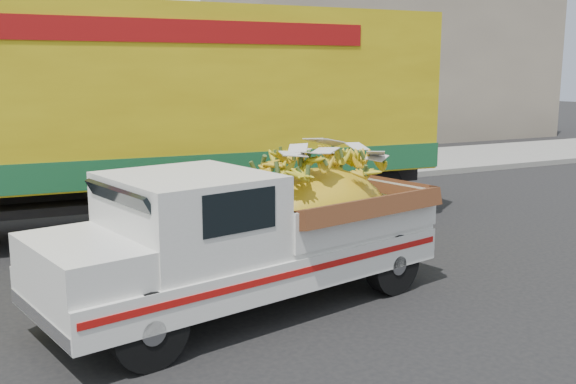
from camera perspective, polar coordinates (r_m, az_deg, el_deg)
name	(u,v)px	position (r m, az deg, el deg)	size (l,w,h in m)	color
ground	(197,343)	(6.81, -8.11, -13.14)	(100.00, 100.00, 0.00)	black
curb	(77,204)	(13.87, -18.28, -0.98)	(60.00, 0.25, 0.15)	gray
sidewalk	(62,188)	(15.92, -19.44, 0.36)	(60.00, 4.00, 0.14)	gray
building_right	(385,66)	(27.56, 8.64, 11.03)	(14.00, 6.00, 6.00)	gray
pickup_truck	(271,229)	(7.65, -1.50, -3.29)	(5.00, 2.67, 1.67)	black
semi_trailer	(103,109)	(11.24, -16.09, 7.08)	(12.04, 3.29, 3.80)	black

